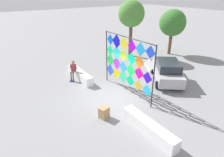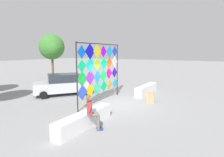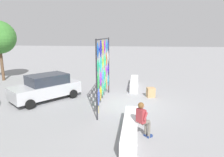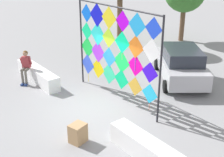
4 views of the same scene
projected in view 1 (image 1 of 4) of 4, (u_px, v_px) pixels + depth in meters
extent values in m
plane|color=gray|center=(110.00, 98.00, 12.47)|extent=(120.00, 120.00, 0.00)
cube|color=white|center=(80.00, 75.00, 15.01)|extent=(3.35, 0.55, 0.65)
cube|color=white|center=(148.00, 128.00, 9.32)|extent=(3.35, 0.55, 0.65)
cylinder|color=#232328|center=(107.00, 57.00, 14.14)|extent=(0.07, 0.07, 3.75)
cylinder|color=#232328|center=(154.00, 78.00, 10.74)|extent=(0.07, 0.07, 3.75)
cylinder|color=#232328|center=(128.00, 37.00, 11.68)|extent=(4.60, 0.19, 0.06)
cube|color=blue|center=(110.00, 70.00, 14.19)|extent=(0.92, 0.04, 0.92)
cylinder|color=yellow|center=(110.00, 78.00, 14.47)|extent=(0.02, 0.02, 0.38)
cube|color=yellow|center=(116.00, 73.00, 13.67)|extent=(0.87, 0.04, 0.87)
cube|color=#2ED395|center=(123.00, 77.00, 13.12)|extent=(0.89, 0.04, 0.89)
cube|color=#0ACD76|center=(130.00, 81.00, 12.53)|extent=(0.81, 0.04, 0.81)
cube|color=gold|center=(138.00, 85.00, 11.99)|extent=(0.75, 0.03, 0.75)
cube|color=#1EB8EF|center=(147.00, 90.00, 11.42)|extent=(0.75, 0.03, 0.75)
cylinder|color=#E54D16|center=(146.00, 98.00, 11.64)|extent=(0.02, 0.02, 0.27)
cube|color=#18D244|center=(110.00, 60.00, 13.87)|extent=(0.91, 0.04, 0.91)
cube|color=#9F30F1|center=(117.00, 63.00, 13.32)|extent=(0.91, 0.04, 0.91)
cylinder|color=#6EE516|center=(117.00, 72.00, 13.59)|extent=(0.02, 0.02, 0.35)
cube|color=#2594E5|center=(123.00, 67.00, 12.79)|extent=(0.82, 0.04, 0.82)
cube|color=#18EF54|center=(131.00, 70.00, 12.25)|extent=(0.89, 0.04, 0.89)
cube|color=#F0059D|center=(139.00, 73.00, 11.69)|extent=(0.81, 0.04, 0.81)
cube|color=#310BE5|center=(147.00, 78.00, 11.13)|extent=(0.76, 0.03, 0.76)
cube|color=#0EE986|center=(110.00, 50.00, 13.58)|extent=(0.75, 0.03, 0.75)
cylinder|color=#E51674|center=(110.00, 57.00, 13.79)|extent=(0.02, 0.02, 0.25)
cube|color=#21DFD5|center=(117.00, 53.00, 13.00)|extent=(0.95, 0.04, 0.95)
cube|color=#AFEB26|center=(123.00, 55.00, 12.48)|extent=(0.78, 0.03, 0.78)
cylinder|color=#5516E5|center=(123.00, 63.00, 12.71)|extent=(0.02, 0.02, 0.31)
cube|color=#09F999|center=(131.00, 59.00, 11.90)|extent=(0.83, 0.04, 0.83)
cylinder|color=#E51669|center=(131.00, 67.00, 12.13)|extent=(0.02, 0.02, 0.26)
cube|color=orange|center=(139.00, 62.00, 11.38)|extent=(0.84, 0.04, 0.84)
cylinder|color=#1692E5|center=(139.00, 72.00, 11.66)|extent=(0.02, 0.02, 0.47)
cube|color=white|center=(149.00, 65.00, 10.79)|extent=(0.86, 0.04, 0.86)
cube|color=blue|center=(110.00, 40.00, 13.25)|extent=(0.75, 0.03, 0.75)
cube|color=#0A0ED1|center=(117.00, 41.00, 12.68)|extent=(0.94, 0.04, 0.94)
cylinder|color=yellow|center=(117.00, 51.00, 12.95)|extent=(0.02, 0.02, 0.34)
cube|color=yellow|center=(124.00, 44.00, 12.13)|extent=(0.86, 0.04, 0.86)
cube|color=#B606F5|center=(132.00, 46.00, 11.59)|extent=(0.76, 0.03, 0.76)
cube|color=#1B9AE9|center=(140.00, 49.00, 11.02)|extent=(0.84, 0.04, 0.84)
cylinder|color=orange|center=(140.00, 60.00, 11.30)|extent=(0.02, 0.02, 0.45)
cube|color=blue|center=(150.00, 52.00, 10.46)|extent=(0.75, 0.03, 0.75)
cylinder|color=yellow|center=(150.00, 61.00, 10.68)|extent=(0.02, 0.02, 0.27)
cylinder|color=#666056|center=(71.00, 77.00, 14.66)|extent=(0.11, 0.11, 0.65)
cylinder|color=#666056|center=(72.00, 72.00, 14.67)|extent=(0.34, 0.35, 0.13)
cube|color=navy|center=(71.00, 81.00, 14.72)|extent=(0.24, 0.25, 0.09)
cylinder|color=#666056|center=(73.00, 77.00, 14.62)|extent=(0.11, 0.11, 0.65)
cylinder|color=#666056|center=(74.00, 72.00, 14.63)|extent=(0.34, 0.35, 0.13)
cube|color=navy|center=(73.00, 81.00, 14.69)|extent=(0.24, 0.25, 0.09)
cube|color=#993338|center=(74.00, 67.00, 14.69)|extent=(0.40, 0.39, 0.52)
sphere|color=#A37556|center=(73.00, 62.00, 14.52)|extent=(0.22, 0.22, 0.22)
sphere|color=brown|center=(73.00, 62.00, 14.53)|extent=(0.22, 0.22, 0.22)
cylinder|color=#993338|center=(71.00, 67.00, 14.70)|extent=(0.18, 0.19, 0.31)
cylinder|color=#993338|center=(76.00, 67.00, 14.60)|extent=(0.18, 0.19, 0.31)
cube|color=#B7B7BC|center=(167.00, 73.00, 14.64)|extent=(4.26, 3.85, 0.72)
cube|color=#282D38|center=(168.00, 65.00, 14.24)|extent=(2.72, 2.59, 0.58)
cylinder|color=black|center=(153.00, 70.00, 16.09)|extent=(0.56, 0.50, 0.54)
cylinder|color=black|center=(174.00, 70.00, 15.98)|extent=(0.56, 0.50, 0.54)
cylinder|color=black|center=(157.00, 85.00, 13.60)|extent=(0.56, 0.50, 0.54)
cylinder|color=black|center=(183.00, 86.00, 13.49)|extent=(0.56, 0.50, 0.54)
cube|color=tan|center=(104.00, 113.00, 10.48)|extent=(0.54, 0.59, 0.62)
cylinder|color=brown|center=(170.00, 43.00, 20.48)|extent=(0.32, 0.32, 2.44)
sphere|color=#38752D|center=(173.00, 23.00, 19.64)|extent=(2.65, 2.65, 2.65)
sphere|color=#38752D|center=(171.00, 26.00, 19.90)|extent=(1.58, 1.58, 1.58)
cylinder|color=brown|center=(130.00, 39.00, 19.76)|extent=(0.34, 0.34, 3.42)
sphere|color=#4C8938|center=(131.00, 14.00, 18.73)|extent=(2.54, 2.54, 2.54)
sphere|color=#4C8938|center=(130.00, 12.00, 18.68)|extent=(1.90, 1.90, 1.90)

